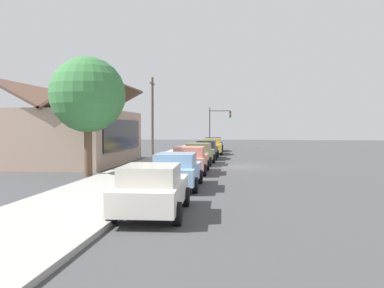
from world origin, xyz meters
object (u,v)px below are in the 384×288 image
car_charcoal (207,149)px  car_mustard (212,146)px  shade_tree (88,95)px  fire_hydrant_red (130,185)px  car_navy (213,144)px  car_ivory (152,189)px  car_olive (199,154)px  traffic_light_main (218,121)px  car_skyblue (177,170)px  utility_pole_wooden (152,115)px  car_coral (190,159)px

car_charcoal → car_mustard: 5.81m
car_mustard → shade_tree: shade_tree is taller
car_mustard → fire_hydrant_red: bearing=173.8°
car_navy → car_ivory: bearing=-179.1°
car_mustard → car_charcoal: bearing=176.3°
car_olive → traffic_light_main: size_ratio=0.87×
car_navy → shade_tree: bearing=168.3°
car_olive → shade_tree: size_ratio=0.68×
car_skyblue → car_olive: 11.50m
car_charcoal → utility_pole_wooden: (3.34, 5.48, 3.11)m
car_coral → traffic_light_main: 27.52m
car_coral → utility_pole_wooden: (14.34, 5.34, 3.11)m
car_skyblue → car_charcoal: (17.00, -0.05, -0.00)m
car_ivory → car_coral: (11.63, 0.17, 0.00)m
fire_hydrant_red → shade_tree: bearing=32.9°
car_navy → shade_tree: (-24.67, 5.43, 3.68)m
car_charcoal → fire_hydrant_red: car_charcoal is taller
car_navy → shade_tree: 25.53m
car_mustard → traffic_light_main: 10.91m
car_ivory → utility_pole_wooden: bearing=9.7°
car_coral → shade_tree: shade_tree is taller
car_charcoal → fire_hydrant_red: 19.71m
car_coral → car_charcoal: size_ratio=0.98×
shade_tree → fire_hydrant_red: shade_tree is taller
car_skyblue → car_coral: 5.99m
car_coral → car_mustard: same height
utility_pole_wooden → car_ivory: bearing=-168.0°
car_coral → car_mustard: (16.81, -0.25, -0.00)m
car_charcoal → car_ivory: bearing=-180.0°
fire_hydrant_red → car_olive: bearing=-5.5°
car_navy → traffic_light_main: (5.08, -0.29, 2.68)m
car_olive → fire_hydrant_red: bearing=177.1°
car_olive → car_mustard: bearing=1.4°
car_mustard → traffic_light_main: (10.57, -0.07, 2.67)m
car_ivory → shade_tree: (9.27, 5.58, 3.68)m
car_olive → car_mustard: size_ratio=0.97×
car_skyblue → car_navy: same height
car_mustard → car_navy: same height
car_olive → car_charcoal: (5.51, -0.13, 0.00)m
utility_pole_wooden → car_skyblue: bearing=-165.0°
car_ivory → traffic_light_main: 39.11m
car_navy → utility_pole_wooden: bearing=146.7°
car_mustard → utility_pole_wooden: (-2.47, 5.59, 3.11)m
car_olive → shade_tree: shade_tree is taller
car_skyblue → traffic_light_main: size_ratio=0.89×
shade_tree → car_ivory: bearing=-149.0°
car_coral → car_navy: same height
car_skyblue → car_navy: 28.31m
car_ivory → traffic_light_main: size_ratio=0.87×
utility_pole_wooden → fire_hydrant_red: utility_pole_wooden is taller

